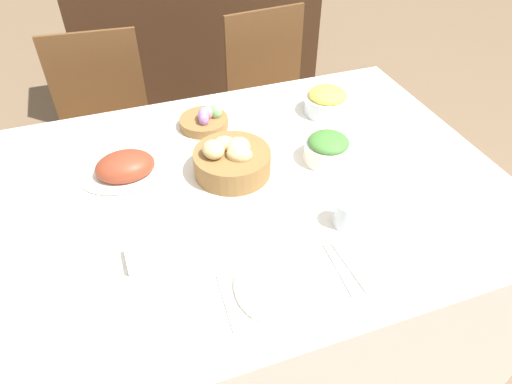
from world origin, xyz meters
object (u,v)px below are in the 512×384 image
at_px(butter_dish, 152,255).
at_px(ham_platter, 125,168).
at_px(bread_basket, 232,159).
at_px(chair_far_right, 274,100).
at_px(pineapple_bowl, 327,101).
at_px(knife, 338,269).
at_px(drinking_cup, 347,214).
at_px(egg_basket, 205,120).
at_px(green_salad_bowl, 328,148).
at_px(fork, 226,302).
at_px(chair_far_left, 106,131).
at_px(sideboard, 197,33).
at_px(spoon, 349,266).
at_px(dinner_plate, 284,284).

bearing_deg(butter_dish, ham_platter, 92.69).
bearing_deg(bread_basket, ham_platter, 163.03).
xyz_separation_m(chair_far_right, ham_platter, (-0.79, -0.73, 0.30)).
bearing_deg(pineapple_bowl, knife, -113.54).
distance_m(pineapple_bowl, drinking_cup, 0.60).
xyz_separation_m(egg_basket, ham_platter, (-0.31, -0.19, 0.00)).
relative_size(egg_basket, knife, 1.01).
bearing_deg(bread_basket, green_salad_bowl, -7.22).
bearing_deg(ham_platter, pineapple_bowl, 9.92).
bearing_deg(fork, bread_basket, 73.76).
relative_size(egg_basket, fork, 1.01).
relative_size(chair_far_right, knife, 5.28).
xyz_separation_m(bread_basket, green_salad_bowl, (0.31, -0.04, -0.01)).
relative_size(bread_basket, green_salad_bowl, 1.57).
bearing_deg(chair_far_left, ham_platter, -80.81).
relative_size(sideboard, pineapple_bowl, 9.38).
height_order(sideboard, drinking_cup, sideboard).
bearing_deg(ham_platter, green_salad_bowl, -12.25).
bearing_deg(fork, chair_far_right, 66.77).
bearing_deg(sideboard, drinking_cup, -92.00).
bearing_deg(spoon, chair_far_right, 74.25).
distance_m(pineapple_bowl, knife, 0.77).
bearing_deg(dinner_plate, pineapple_bowl, 57.07).
relative_size(egg_basket, dinner_plate, 0.71).
relative_size(chair_far_left, drinking_cup, 11.61).
bearing_deg(chair_far_right, butter_dish, -130.29).
bearing_deg(egg_basket, bread_basket, -86.89).
height_order(bread_basket, dinner_plate, bread_basket).
bearing_deg(egg_basket, chair_far_right, 48.07).
bearing_deg(spoon, ham_platter, 127.92).
bearing_deg(pineapple_bowl, egg_basket, 173.23).
height_order(chair_far_right, drinking_cup, chair_far_right).
height_order(chair_far_right, egg_basket, chair_far_right).
bearing_deg(fork, sideboard, 81.12).
bearing_deg(drinking_cup, green_salad_bowl, 73.96).
bearing_deg(dinner_plate, knife, 0.00).
height_order(green_salad_bowl, drinking_cup, green_salad_bowl).
relative_size(green_salad_bowl, drinking_cup, 1.96).
bearing_deg(sideboard, bread_basket, -99.56).
distance_m(chair_far_right, pineapple_bowl, 0.68).
xyz_separation_m(egg_basket, drinking_cup, (0.25, -0.62, 0.01)).
distance_m(chair_far_right, bread_basket, 1.00).
relative_size(pineapple_bowl, knife, 0.96).
distance_m(ham_platter, dinner_plate, 0.65).
distance_m(egg_basket, knife, 0.77).
distance_m(bread_basket, ham_platter, 0.34).
bearing_deg(dinner_plate, chair_far_left, 105.65).
bearing_deg(egg_basket, pineapple_bowl, -6.77).
bearing_deg(green_salad_bowl, drinking_cup, -106.04).
xyz_separation_m(sideboard, green_salad_bowl, (0.01, -1.86, 0.32)).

